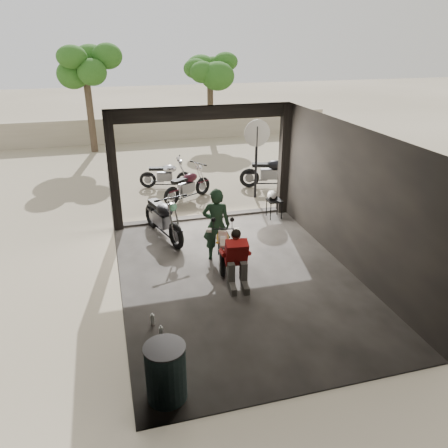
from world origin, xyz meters
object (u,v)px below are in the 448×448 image
outside_bike_a (166,173)px  helmet (272,195)px  left_bike (163,214)px  mechanic (237,261)px  rider (216,225)px  outside_bike_b (187,183)px  oil_drum (166,373)px  main_bike (222,241)px  stool (274,202)px  sign_post (257,146)px  outside_bike_c (271,170)px

outside_bike_a → helmet: size_ratio=5.44×
left_bike → mechanic: 3.06m
rider → left_bike: bearing=-38.1°
outside_bike_b → oil_drum: bearing=135.6°
main_bike → left_bike: (-1.13, 1.71, 0.11)m
left_bike → stool: left_bike is taller
left_bike → outside_bike_a: bearing=64.3°
sign_post → outside_bike_a: bearing=133.6°
outside_bike_c → helmet: bearing=173.8°
left_bike → helmet: left_bike is taller
left_bike → sign_post: sign_post is taller
main_bike → helmet: bearing=61.4°
helmet → outside_bike_c: bearing=47.8°
mechanic → stool: bearing=64.0°
rider → oil_drum: 4.37m
outside_bike_b → outside_bike_c: bearing=-112.6°
outside_bike_a → stool: 4.39m
outside_bike_c → oil_drum: 9.91m
oil_drum → outside_bike_a: bearing=81.6°
main_bike → sign_post: 4.69m
outside_bike_c → mechanic: (-3.03, -5.93, -0.04)m
stool → outside_bike_c: bearing=70.9°
left_bike → sign_post: bearing=18.1°
mechanic → outside_bike_c: bearing=69.5°
sign_post → stool: bearing=-104.7°
outside_bike_a → helmet: (2.54, -3.49, 0.15)m
sign_post → outside_bike_b: bearing=157.7°
outside_bike_b → rider: 4.18m
left_bike → helmet: size_ratio=6.52×
main_bike → stool: main_bike is taller
outside_bike_a → mechanic: size_ratio=1.33×
helmet → sign_post: (0.11, 1.75, 1.02)m
outside_bike_b → rider: (-0.12, -4.16, 0.31)m
main_bike → stool: size_ratio=2.91×
sign_post → left_bike: bearing=-158.7°
main_bike → mechanic: mechanic is taller
mechanic → sign_post: (2.17, 5.11, 1.11)m
main_bike → rider: size_ratio=0.92×
rider → sign_post: sign_post is taller
rider → main_bike: bearing=138.4°
outside_bike_c → sign_post: sign_post is taller
mechanic → stool: mechanic is taller
outside_bike_a → rider: (0.37, -5.55, 0.34)m
oil_drum → stool: bearing=56.3°
outside_bike_a → outside_bike_b: outside_bike_b is taller
rider → stool: 3.04m
main_bike → oil_drum: main_bike is taller
main_bike → outside_bike_b: 4.34m
stool → main_bike: bearing=-134.2°
rider → mechanic: bearing=113.1°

